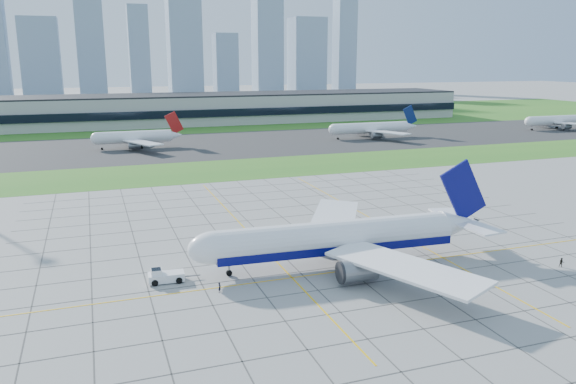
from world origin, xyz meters
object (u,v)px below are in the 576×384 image
(distant_jet_1, at_px, (136,137))
(distant_jet_3, at_px, (557,120))
(crew_far, at_px, (562,263))
(pushback_tug, at_px, (164,276))
(airliner, at_px, (338,238))
(crew_near, at_px, (220,287))
(distant_jet_2, at_px, (372,128))

(distant_jet_1, height_order, distant_jet_3, same)
(crew_far, bearing_deg, pushback_tug, -159.28)
(pushback_tug, bearing_deg, crew_far, -10.96)
(airliner, bearing_deg, crew_near, -164.01)
(distant_jet_2, bearing_deg, crew_near, -124.91)
(distant_jet_3, bearing_deg, airliner, -142.87)
(crew_far, height_order, distant_jet_1, distant_jet_1)
(airliner, height_order, pushback_tug, airliner)
(pushback_tug, distance_m, crew_far, 65.02)
(airliner, bearing_deg, distant_jet_1, 101.12)
(airliner, relative_size, distant_jet_3, 1.27)
(crew_near, xyz_separation_m, distant_jet_1, (0.35, 149.37, 3.71))
(distant_jet_1, bearing_deg, pushback_tug, -93.03)
(airliner, xyz_separation_m, crew_near, (-21.36, -4.99, -3.82))
(airliner, bearing_deg, distant_jet_2, 63.12)
(crew_near, distance_m, distant_jet_2, 177.90)
(distant_jet_2, distance_m, distant_jet_3, 103.14)
(pushback_tug, relative_size, crew_near, 5.21)
(pushback_tug, distance_m, distant_jet_3, 252.64)
(crew_near, distance_m, distant_jet_3, 250.44)
(crew_near, bearing_deg, distant_jet_1, 31.98)
(airliner, xyz_separation_m, distant_jet_2, (80.43, 140.87, -0.11))
(pushback_tug, relative_size, distant_jet_2, 0.19)
(airliner, xyz_separation_m, distant_jet_1, (-21.01, 144.39, -0.12))
(distant_jet_1, relative_size, distant_jet_2, 1.00)
(crew_far, bearing_deg, distant_jet_3, 80.23)
(pushback_tug, relative_size, crew_far, 5.00)
(distant_jet_1, distance_m, distant_jet_3, 204.64)
(crew_near, height_order, distant_jet_1, distant_jet_1)
(airliner, distance_m, crew_far, 37.40)
(airliner, distance_m, distant_jet_1, 145.91)
(crew_far, bearing_deg, distant_jet_1, 143.89)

